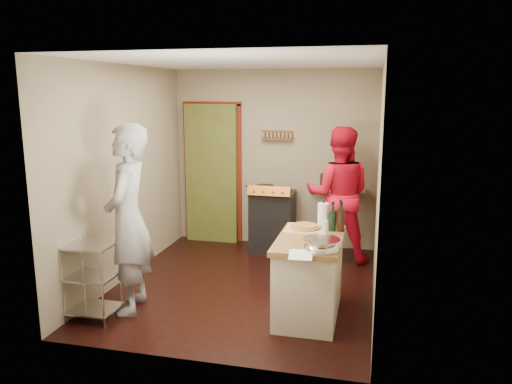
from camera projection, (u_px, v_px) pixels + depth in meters
floor at (245, 285)px, 5.98m from camera, size 3.50×3.50×0.00m
back_wall at (233, 168)px, 7.60m from camera, size 3.00×0.44×2.60m
left_wall at (125, 174)px, 6.06m from camera, size 0.04×3.50×2.60m
right_wall at (378, 184)px, 5.38m from camera, size 0.04×3.50×2.60m
ceiling at (243, 61)px, 5.46m from camera, size 3.00×3.50×0.02m
stove at (273, 220)px, 7.24m from camera, size 0.60×0.63×1.00m
wire_shelving at (92, 277)px, 5.04m from camera, size 0.48×0.40×0.80m
island at (310, 274)px, 5.11m from camera, size 0.66×1.27×1.14m
person_stripe at (128, 219)px, 5.15m from camera, size 0.62×0.80×1.97m
person_red at (339, 195)px, 6.71m from camera, size 0.92×0.73×1.83m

